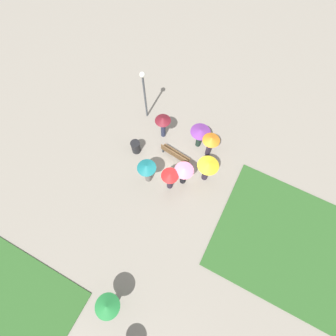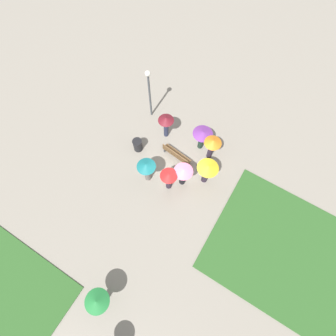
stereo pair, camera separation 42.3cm
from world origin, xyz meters
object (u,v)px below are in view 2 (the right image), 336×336
crowd_person_purple (202,136)px  crowd_person_yellow (207,170)px  crowd_person_pink (183,173)px  crowd_person_orange (212,145)px  crowd_person_teal (147,169)px  crowd_person_maroon (166,122)px  crowd_person_red (169,178)px  trash_bin (138,145)px  lone_walker_far_path (98,301)px  park_bench (176,155)px  lamp_post (149,88)px

crowd_person_purple → crowd_person_yellow: size_ratio=0.87×
crowd_person_pink → crowd_person_yellow: (-1.04, -0.80, 0.14)m
crowd_person_orange → crowd_person_teal: bearing=93.1°
crowd_person_maroon → crowd_person_yellow: (-3.53, 1.46, 0.06)m
crowd_person_purple → crowd_person_red: bearing=52.3°
trash_bin → crowd_person_teal: 2.23m
trash_bin → crowd_person_red: size_ratio=0.50×
crowd_person_red → lone_walker_far_path: 6.72m
crowd_person_pink → crowd_person_purple: (0.24, -2.64, -0.03)m
trash_bin → crowd_person_purple: bearing=-146.1°
crowd_person_yellow → lone_walker_far_path: size_ratio=1.08×
crowd_person_pink → crowd_person_yellow: 1.32m
trash_bin → crowd_person_red: (-2.91, 1.13, 0.82)m
trash_bin → crowd_person_teal: (-1.59, 1.31, 0.84)m
crowd_person_maroon → lone_walker_far_path: bearing=171.6°
crowd_person_orange → lone_walker_far_path: crowd_person_orange is taller
crowd_person_teal → crowd_person_red: bearing=-67.6°
crowd_person_red → crowd_person_purple: 3.29m
crowd_person_teal → lone_walker_far_path: crowd_person_teal is taller
crowd_person_maroon → crowd_person_purple: (-2.25, -0.38, -0.11)m
crowd_person_maroon → crowd_person_orange: bearing=-111.2°
crowd_person_pink → crowd_person_yellow: size_ratio=0.93×
lone_walker_far_path → crowd_person_pink: bearing=-95.8°
crowd_person_red → lone_walker_far_path: (-0.42, 6.71, 0.12)m
park_bench → lamp_post: lamp_post is taller
crowd_person_red → crowd_person_teal: size_ratio=0.98×
trash_bin → lone_walker_far_path: 8.57m
lamp_post → trash_bin: 3.38m
crowd_person_teal → crowd_person_purple: bearing=-10.1°
park_bench → crowd_person_purple: (-0.85, -1.50, 0.81)m
park_bench → lamp_post: bearing=-25.4°
crowd_person_yellow → crowd_person_orange: 1.60m
lamp_post → lone_walker_far_path: 11.25m
lone_walker_far_path → crowd_person_red: bearing=-91.3°
crowd_person_purple → crowd_person_orange: bearing=125.2°
crowd_person_red → crowd_person_orange: crowd_person_orange is taller
lamp_post → crowd_person_pink: (-4.15, 3.10, -1.20)m
lamp_post → crowd_person_maroon: (-1.65, 0.84, -1.12)m
trash_bin → crowd_person_maroon: 2.20m
park_bench → crowd_person_red: crowd_person_red is taller
park_bench → crowd_person_pink: 1.79m
crowd_person_red → lone_walker_far_path: crowd_person_red is taller
crowd_person_teal → crowd_person_pink: size_ratio=1.03×
crowd_person_yellow → crowd_person_pink: bearing=-158.5°
crowd_person_red → crowd_person_pink: (-0.53, -0.63, 0.04)m
crowd_person_teal → crowd_person_pink: 2.01m
crowd_person_red → lone_walker_far_path: size_ratio=1.01×
lamp_post → crowd_person_maroon: size_ratio=2.06×
lamp_post → crowd_person_teal: bearing=120.5°
crowd_person_pink → lone_walker_far_path: size_ratio=1.00×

